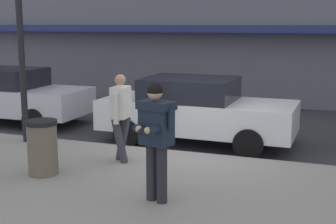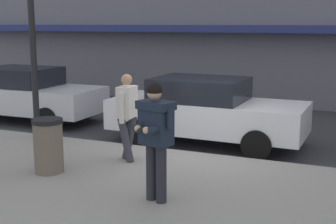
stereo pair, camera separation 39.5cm
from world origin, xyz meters
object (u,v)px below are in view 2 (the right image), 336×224
(pedestrian_in_light_coat, at_px, (127,112))
(street_lamp_post, at_px, (31,7))
(trash_bin, at_px, (48,145))
(parked_sedan_near, at_px, (24,94))
(man_texting_on_phone, at_px, (155,129))
(parked_sedan_mid, at_px, (205,110))

(pedestrian_in_light_coat, relative_size, street_lamp_post, 0.35)
(pedestrian_in_light_coat, relative_size, trash_bin, 1.74)
(parked_sedan_near, height_order, pedestrian_in_light_coat, pedestrian_in_light_coat)
(parked_sedan_near, relative_size, street_lamp_post, 0.93)
(pedestrian_in_light_coat, height_order, street_lamp_post, street_lamp_post)
(parked_sedan_near, bearing_deg, man_texting_on_phone, -35.69)
(street_lamp_post, bearing_deg, parked_sedan_mid, 26.32)
(pedestrian_in_light_coat, bearing_deg, man_texting_on_phone, -50.94)
(parked_sedan_near, xyz_separation_m, parked_sedan_mid, (5.62, -0.39, 0.00))
(man_texting_on_phone, bearing_deg, parked_sedan_near, 144.31)
(parked_sedan_near, distance_m, man_texting_on_phone, 7.70)
(man_texting_on_phone, xyz_separation_m, trash_bin, (-2.36, 0.51, -0.62))
(pedestrian_in_light_coat, bearing_deg, street_lamp_post, 166.74)
(man_texting_on_phone, distance_m, pedestrian_in_light_coat, 2.23)
(parked_sedan_near, distance_m, street_lamp_post, 3.82)
(parked_sedan_mid, xyz_separation_m, man_texting_on_phone, (0.62, -4.09, 0.46))
(parked_sedan_near, distance_m, parked_sedan_mid, 5.64)
(parked_sedan_near, bearing_deg, pedestrian_in_light_coat, -29.64)
(man_texting_on_phone, xyz_separation_m, street_lamp_post, (-4.10, 2.36, 1.89))
(pedestrian_in_light_coat, bearing_deg, parked_sedan_mid, 71.53)
(parked_sedan_near, distance_m, trash_bin, 5.55)
(pedestrian_in_light_coat, distance_m, trash_bin, 1.61)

